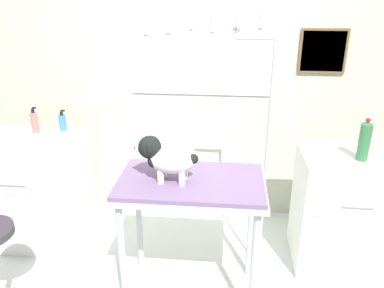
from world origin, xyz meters
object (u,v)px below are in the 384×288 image
at_px(dog, 165,158).
at_px(spray_bottle_tall, 35,122).
at_px(grooming_arm, 264,173).
at_px(grooming_table, 191,194).
at_px(soda_bottle, 364,141).
at_px(cabinet_right, 343,211).
at_px(counter_left, 32,190).

xyz_separation_m(dog, spray_bottle_tall, (-1.17, 0.68, -0.04)).
bearing_deg(spray_bottle_tall, grooming_arm, -11.08).
xyz_separation_m(grooming_table, soda_bottle, (1.14, 0.40, 0.25)).
bearing_deg(soda_bottle, dog, -161.76).
bearing_deg(spray_bottle_tall, cabinet_right, -4.76).
relative_size(cabinet_right, soda_bottle, 3.01).
height_order(grooming_arm, dog, grooming_arm).
relative_size(grooming_table, grooming_arm, 0.54).
relative_size(dog, counter_left, 0.43).
bearing_deg(cabinet_right, dog, -158.78).
relative_size(grooming_table, dog, 2.35).
height_order(dog, cabinet_right, dog).
relative_size(cabinet_right, spray_bottle_tall, 4.18).
height_order(counter_left, soda_bottle, soda_bottle).
bearing_deg(counter_left, spray_bottle_tall, 73.54).
relative_size(counter_left, cabinet_right, 1.02).
bearing_deg(cabinet_right, grooming_table, -157.43).
height_order(grooming_arm, spray_bottle_tall, grooming_arm).
distance_m(grooming_table, spray_bottle_tall, 1.49).
distance_m(cabinet_right, soda_bottle, 0.59).
height_order(cabinet_right, soda_bottle, soda_bottle).
height_order(grooming_table, spray_bottle_tall, spray_bottle_tall).
bearing_deg(cabinet_right, grooming_arm, -166.29).
distance_m(dog, spray_bottle_tall, 1.36).
bearing_deg(grooming_arm, spray_bottle_tall, 168.92).
xyz_separation_m(counter_left, cabinet_right, (2.45, -0.07, -0.01)).
relative_size(counter_left, soda_bottle, 3.07).
distance_m(grooming_arm, counter_left, 1.88).
distance_m(grooming_arm, spray_bottle_tall, 1.84).
relative_size(counter_left, spray_bottle_tall, 4.26).
bearing_deg(dog, cabinet_right, 21.22).
relative_size(grooming_table, cabinet_right, 1.04).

